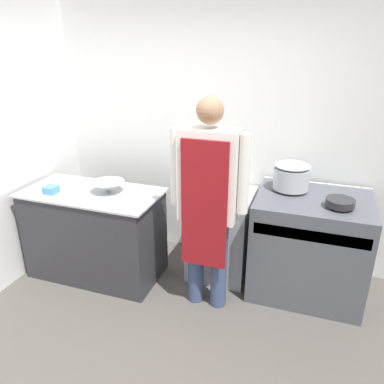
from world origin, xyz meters
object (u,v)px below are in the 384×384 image
fridge_unit (222,233)px  saute_pan (340,202)px  person_cook (208,195)px  stock_pot (292,175)px  mixing_bowl (108,187)px  stove (308,246)px  plastic_tub (51,190)px

fridge_unit → saute_pan: bearing=-11.1°
person_cook → stock_pot: person_cook is taller
mixing_bowl → stove: bearing=10.4°
stock_pot → saute_pan: size_ratio=1.39×
mixing_bowl → plastic_tub: (-0.49, -0.20, -0.02)m
mixing_bowl → stock_pot: (1.62, 0.47, 0.14)m
person_cook → plastic_tub: (-1.52, -0.05, -0.13)m
stove → stock_pot: (-0.22, 0.13, 0.61)m
person_cook → mixing_bowl: person_cook is taller
person_cook → mixing_bowl: size_ratio=5.96×
stove → person_cook: 1.12m
stove → saute_pan: 0.57m
stock_pot → plastic_tub: bearing=-162.4°
mixing_bowl → saute_pan: 2.05m
fridge_unit → plastic_tub: (-1.50, -0.61, 0.50)m
fridge_unit → mixing_bowl: 1.21m
person_cook → saute_pan: size_ratio=7.93×
fridge_unit → plastic_tub: size_ratio=7.25×
fridge_unit → stock_pot: size_ratio=2.59×
mixing_bowl → person_cook: bearing=-8.4°
mixing_bowl → plastic_tub: size_ratio=2.67×
fridge_unit → person_cook: (0.02, -0.56, 0.64)m
plastic_tub → saute_pan: (2.54, 0.40, 0.07)m
person_cook → plastic_tub: size_ratio=15.93×
saute_pan → fridge_unit: bearing=168.9°
mixing_bowl → plastic_tub: mixing_bowl is taller
mixing_bowl → saute_pan: saute_pan is taller
stove → person_cook: (-0.82, -0.49, 0.58)m
mixing_bowl → stock_pot: 1.69m
plastic_tub → stock_pot: (2.11, 0.67, 0.16)m
stove → fridge_unit: 0.84m
stove → fridge_unit: size_ratio=1.18×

